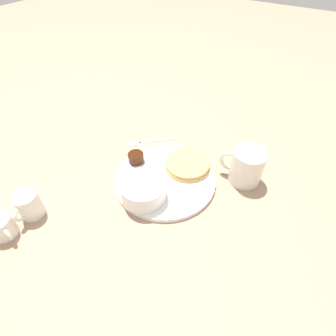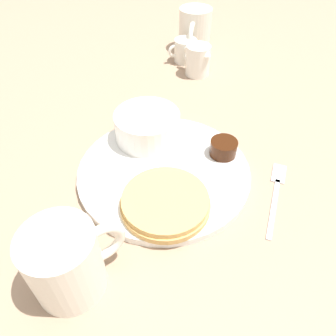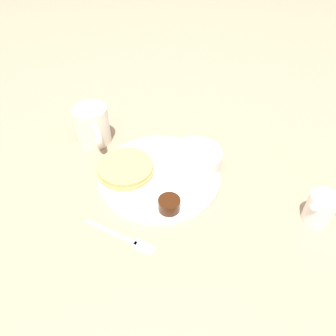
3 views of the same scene
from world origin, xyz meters
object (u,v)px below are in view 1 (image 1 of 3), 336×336
plate (165,179)px  creamer_pitcher_near (29,205)px  fork (146,142)px  creamer_pitcher_far (2,227)px  coffee_mug (246,166)px  bowl (143,189)px

plate → creamer_pitcher_near: bearing=141.4°
creamer_pitcher_near → fork: (0.36, -0.07, -0.03)m
creamer_pitcher_far → coffee_mug: bearing=-41.0°
coffee_mug → creamer_pitcher_near: (-0.37, 0.37, -0.01)m
creamer_pitcher_near → fork: size_ratio=0.67×
coffee_mug → creamer_pitcher_far: size_ratio=1.53×
coffee_mug → creamer_pitcher_far: bearing=139.0°
plate → bowl: bearing=174.1°
creamer_pitcher_far → plate: bearing=-33.0°
bowl → coffee_mug: size_ratio=0.94×
bowl → creamer_pitcher_far: size_ratio=1.44×
plate → creamer_pitcher_near: 0.33m
bowl → creamer_pitcher_near: size_ratio=1.39×
bowl → fork: bowl is taller
creamer_pitcher_near → creamer_pitcher_far: bearing=175.9°
plate → bowl: (-0.08, 0.01, 0.03)m
fork → creamer_pitcher_far: bearing=170.5°
creamer_pitcher_near → creamer_pitcher_far: (-0.07, 0.00, -0.01)m
plate → creamer_pitcher_far: bearing=147.0°
plate → fork: plate is taller
coffee_mug → creamer_pitcher_near: size_ratio=1.47×
plate → bowl: 0.09m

